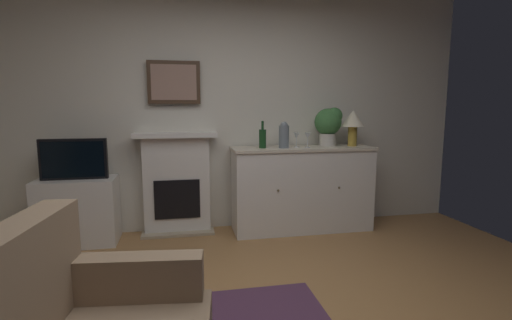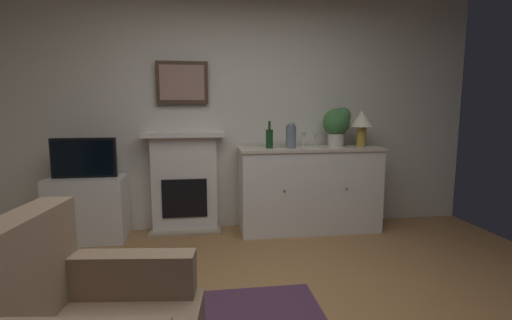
{
  "view_description": "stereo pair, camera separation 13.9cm",
  "coord_description": "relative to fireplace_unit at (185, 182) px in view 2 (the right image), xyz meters",
  "views": [
    {
      "loc": [
        -0.54,
        -1.99,
        1.37
      ],
      "look_at": [
        -0.02,
        0.56,
        1.0
      ],
      "focal_mm": 26.32,
      "sensor_mm": 36.0,
      "label": 1
    },
    {
      "loc": [
        -0.4,
        -2.01,
        1.37
      ],
      "look_at": [
        -0.02,
        0.56,
        1.0
      ],
      "focal_mm": 26.32,
      "sensor_mm": 36.0,
      "label": 2
    }
  ],
  "objects": [
    {
      "name": "wall_rear",
      "position": [
        0.59,
        0.13,
        0.84
      ],
      "size": [
        5.48,
        0.06,
        2.78
      ],
      "primitive_type": "cube",
      "color": "silver",
      "rests_on": "ground_plane"
    },
    {
      "name": "fireplace_unit",
      "position": [
        0.0,
        0.0,
        0.0
      ],
      "size": [
        0.87,
        0.3,
        1.1
      ],
      "color": "white",
      "rests_on": "ground_plane"
    },
    {
      "name": "framed_picture",
      "position": [
        -0.0,
        0.05,
        1.08
      ],
      "size": [
        0.55,
        0.04,
        0.45
      ],
      "color": "#473323"
    },
    {
      "name": "sideboard_cabinet",
      "position": [
        1.37,
        -0.18,
        -0.08
      ],
      "size": [
        1.56,
        0.49,
        0.93
      ],
      "color": "white",
      "rests_on": "ground_plane"
    },
    {
      "name": "table_lamp",
      "position": [
        1.95,
        -0.18,
        0.66
      ],
      "size": [
        0.26,
        0.26,
        0.4
      ],
      "color": "#B79338",
      "rests_on": "sideboard_cabinet"
    },
    {
      "name": "wine_bottle",
      "position": [
        0.91,
        -0.21,
        0.49
      ],
      "size": [
        0.08,
        0.08,
        0.29
      ],
      "color": "#193F1E",
      "rests_on": "sideboard_cabinet"
    },
    {
      "name": "wine_glass_left",
      "position": [
        1.29,
        -0.19,
        0.51
      ],
      "size": [
        0.07,
        0.07,
        0.16
      ],
      "color": "silver",
      "rests_on": "sideboard_cabinet"
    },
    {
      "name": "wine_glass_center",
      "position": [
        1.4,
        -0.24,
        0.51
      ],
      "size": [
        0.07,
        0.07,
        0.16
      ],
      "color": "silver",
      "rests_on": "sideboard_cabinet"
    },
    {
      "name": "vase_decorative",
      "position": [
        1.14,
        -0.23,
        0.52
      ],
      "size": [
        0.11,
        0.11,
        0.28
      ],
      "color": "slate",
      "rests_on": "sideboard_cabinet"
    },
    {
      "name": "tv_cabinet",
      "position": [
        -0.97,
        -0.16,
        -0.22
      ],
      "size": [
        0.75,
        0.42,
        0.66
      ],
      "color": "white",
      "rests_on": "ground_plane"
    },
    {
      "name": "tv_set",
      "position": [
        -0.98,
        -0.19,
        0.32
      ],
      "size": [
        0.62,
        0.07,
        0.4
      ],
      "color": "black",
      "rests_on": "tv_cabinet"
    },
    {
      "name": "potted_plant_small",
      "position": [
        1.68,
        -0.13,
        0.64
      ],
      "size": [
        0.3,
        0.3,
        0.43
      ],
      "color": "beige",
      "rests_on": "sideboard_cabinet"
    }
  ]
}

